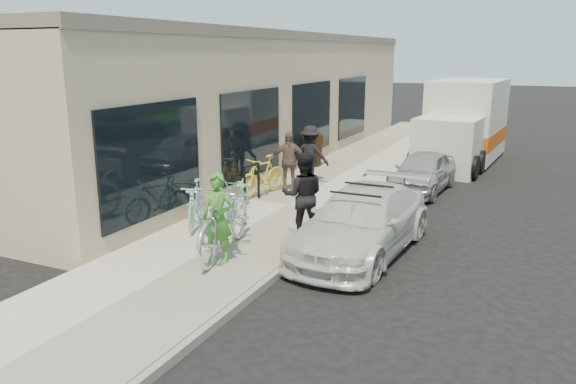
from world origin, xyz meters
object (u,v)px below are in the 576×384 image
(cruiser_bike_a, at_px, (195,204))
(cruiser_bike_c, at_px, (263,175))
(bike_rack, at_px, (252,179))
(tandem_bike, at_px, (225,218))
(sandwich_board, at_px, (311,151))
(cruiser_bike_b, at_px, (238,194))
(bystander_b, at_px, (288,161))
(moving_truck, at_px, (463,127))
(bystander_a, at_px, (310,155))
(sedan_white, at_px, (362,222))
(sedan_silver, at_px, (423,172))
(man_standing, at_px, (303,195))
(woman_rider, at_px, (218,218))

(cruiser_bike_a, xyz_separation_m, cruiser_bike_c, (0.01, 2.96, 0.02))
(bike_rack, xyz_separation_m, tandem_bike, (1.30, -3.36, 0.10))
(sandwich_board, xyz_separation_m, cruiser_bike_c, (0.30, -3.83, -0.00))
(cruiser_bike_b, height_order, bystander_b, bystander_b)
(moving_truck, bearing_deg, bystander_a, -115.23)
(bystander_a, relative_size, bystander_b, 1.01)
(bike_rack, height_order, cruiser_bike_a, cruiser_bike_a)
(sedan_white, bearing_deg, sedan_silver, 93.69)
(moving_truck, relative_size, bystander_a, 3.59)
(man_standing, height_order, cruiser_bike_b, man_standing)
(sedan_silver, xyz_separation_m, cruiser_bike_b, (-3.20, -4.26, 0.02))
(tandem_bike, height_order, bystander_b, bystander_b)
(bike_rack, bearing_deg, cruiser_bike_c, 95.07)
(man_standing, xyz_separation_m, bystander_b, (-1.81, 3.22, -0.05))
(moving_truck, relative_size, cruiser_bike_b, 3.61)
(sandwich_board, xyz_separation_m, moving_truck, (4.08, 3.48, 0.57))
(sedan_silver, relative_size, cruiser_bike_a, 2.01)
(moving_truck, bearing_deg, man_standing, -94.98)
(sandwich_board, height_order, woman_rider, woman_rider)
(sedan_silver, xyz_separation_m, bystander_b, (-3.01, -2.00, 0.39))
(sandwich_board, bearing_deg, cruiser_bike_c, -83.66)
(woman_rider, distance_m, cruiser_bike_a, 2.10)
(sedan_white, xyz_separation_m, cruiser_bike_a, (-3.42, -0.35, 0.03))
(bike_rack, relative_size, tandem_bike, 0.37)
(sandwich_board, height_order, sedan_silver, sandwich_board)
(cruiser_bike_c, bearing_deg, woman_rider, -57.92)
(bike_rack, relative_size, woman_rider, 0.58)
(moving_truck, height_order, tandem_bike, moving_truck)
(cruiser_bike_b, bearing_deg, sedan_silver, 41.63)
(sandwich_board, distance_m, cruiser_bike_c, 3.84)
(bike_rack, bearing_deg, bystander_a, 76.48)
(woman_rider, xyz_separation_m, bystander_a, (-0.84, 6.05, 0.02))
(man_standing, bearing_deg, cruiser_bike_b, -48.79)
(cruiser_bike_a, relative_size, bystander_a, 1.00)
(moving_truck, height_order, man_standing, moving_truck)
(woman_rider, xyz_separation_m, bystander_b, (-1.02, 5.02, 0.01))
(tandem_bike, height_order, bystander_a, bystander_a)
(cruiser_bike_c, bearing_deg, bystander_a, 83.09)
(cruiser_bike_c, bearing_deg, bike_rack, -71.02)
(man_standing, bearing_deg, sedan_white, 158.11)
(sedan_silver, xyz_separation_m, man_standing, (-1.20, -5.22, 0.44))
(sandwich_board, height_order, cruiser_bike_c, cruiser_bike_c)
(bike_rack, distance_m, moving_truck, 8.84)
(sedan_silver, bearing_deg, tandem_bike, -103.63)
(sedan_white, bearing_deg, moving_truck, 91.89)
(bystander_a, bearing_deg, cruiser_bike_b, 79.11)
(cruiser_bike_c, bearing_deg, man_standing, -35.69)
(sedan_silver, height_order, cruiser_bike_b, sedan_silver)
(bike_rack, xyz_separation_m, man_standing, (2.18, -1.95, 0.29))
(bike_rack, bearing_deg, sandwich_board, 94.53)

